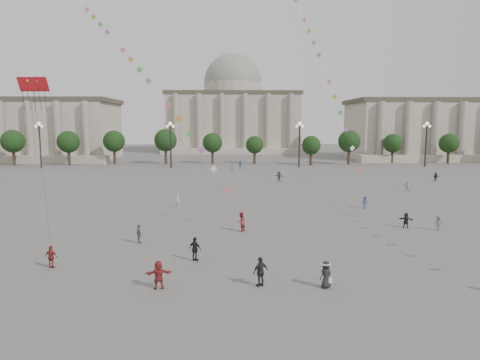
{
  "coord_description": "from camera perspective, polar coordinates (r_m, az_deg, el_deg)",
  "views": [
    {
      "loc": [
        -1.42,
        -29.73,
        10.42
      ],
      "look_at": [
        -0.36,
        12.0,
        4.82
      ],
      "focal_mm": 32.0,
      "sensor_mm": 36.0,
      "label": 1
    }
  ],
  "objects": [
    {
      "name": "person_crowd_4",
      "position": [
        92.44,
        -1.11,
        1.71
      ],
      "size": [
        1.12,
        1.66,
        1.72
      ],
      "primitive_type": "imported",
      "rotation": [
        0.0,
        0.0,
        4.29
      ],
      "color": "beige",
      "rests_on": "ground"
    },
    {
      "name": "person_crowd_6",
      "position": [
        45.92,
        24.95,
        -5.24
      ],
      "size": [
        1.02,
        0.66,
        1.49
      ],
      "primitive_type": "imported",
      "rotation": [
        0.0,
        0.0,
        0.12
      ],
      "color": "#59585D",
      "rests_on": "ground"
    },
    {
      "name": "dragon_kite",
      "position": [
        35.29,
        -25.77,
        10.22
      ],
      "size": [
        2.23,
        1.4,
        12.26
      ],
      "color": "red",
      "rests_on": "ground"
    },
    {
      "name": "person_crowd_10",
      "position": [
        102.22,
        -17.61,
        1.94
      ],
      "size": [
        0.46,
        0.67,
        1.78
      ],
      "primitive_type": "imported",
      "rotation": [
        0.0,
        0.0,
        1.62
      ],
      "color": "silver",
      "rests_on": "ground"
    },
    {
      "name": "tourist_3",
      "position": [
        38.4,
        -13.3,
        -6.98
      ],
      "size": [
        0.89,
        1.08,
        1.72
      ],
      "primitive_type": "imported",
      "rotation": [
        0.0,
        0.0,
        2.12
      ],
      "color": "slate",
      "rests_on": "ground"
    },
    {
      "name": "lamp_post_far_east",
      "position": [
        110.04,
        23.61,
        5.41
      ],
      "size": [
        2.0,
        0.9,
        10.65
      ],
      "color": "#262628",
      "rests_on": "ground"
    },
    {
      "name": "person_crowd_9",
      "position": [
        84.3,
        24.64,
        0.39
      ],
      "size": [
        1.53,
        1.06,
        1.59
      ],
      "primitive_type": "imported",
      "rotation": [
        0.0,
        0.0,
        0.44
      ],
      "color": "black",
      "rests_on": "ground"
    },
    {
      "name": "person_crowd_7",
      "position": [
        69.82,
        21.45,
        -0.76
      ],
      "size": [
        1.64,
        1.15,
        1.71
      ],
      "primitive_type": "imported",
      "rotation": [
        0.0,
        0.0,
        2.69
      ],
      "color": "silver",
      "rests_on": "ground"
    },
    {
      "name": "kite_flyer_1",
      "position": [
        54.51,
        16.32,
        -2.87
      ],
      "size": [
        1.1,
        0.8,
        1.53
      ],
      "primitive_type": "imported",
      "rotation": [
        0.0,
        0.0,
        0.26
      ],
      "color": "navy",
      "rests_on": "ground"
    },
    {
      "name": "tourist_1",
      "position": [
        32.97,
        -6.0,
        -9.14
      ],
      "size": [
        1.15,
        0.96,
        1.84
      ],
      "primitive_type": "imported",
      "rotation": [
        0.0,
        0.0,
        2.57
      ],
      "color": "black",
      "rests_on": "ground"
    },
    {
      "name": "person_crowd_12",
      "position": [
        75.83,
        5.23,
        0.45
      ],
      "size": [
        1.81,
        1.46,
        1.93
      ],
      "primitive_type": "imported",
      "rotation": [
        0.0,
        0.0,
        2.56
      ],
      "color": "#5D5C61",
      "rests_on": "ground"
    },
    {
      "name": "hat_person",
      "position": [
        28.25,
        11.4,
        -12.19
      ],
      "size": [
        1.01,
        0.91,
        1.74
      ],
      "color": "black",
      "rests_on": "ground"
    },
    {
      "name": "tourist_0",
      "position": [
        34.11,
        -23.86,
        -9.35
      ],
      "size": [
        1.04,
        0.6,
        1.66
      ],
      "primitive_type": "imported",
      "rotation": [
        0.0,
        0.0,
        2.93
      ],
      "color": "maroon",
      "rests_on": "ground"
    },
    {
      "name": "tree_row",
      "position": [
        107.85,
        -0.7,
        4.97
      ],
      "size": [
        137.12,
        5.12,
        8.0
      ],
      "color": "#322619",
      "rests_on": "ground"
    },
    {
      "name": "ground",
      "position": [
        31.53,
        1.23,
        -11.65
      ],
      "size": [
        360.0,
        360.0,
        0.0
      ],
      "primitive_type": "plane",
      "color": "#5B5856",
      "rests_on": "ground"
    },
    {
      "name": "lamp_post_mid_east",
      "position": [
        101.11,
        7.93,
        5.83
      ],
      "size": [
        2.0,
        0.9,
        10.65
      ],
      "color": "#262628",
      "rests_on": "ground"
    },
    {
      "name": "hall_central",
      "position": [
        159.0,
        -0.96,
        9.02
      ],
      "size": [
        48.3,
        34.3,
        35.5
      ],
      "color": "#ACA290",
      "rests_on": "ground"
    },
    {
      "name": "lamp_post_mid_west",
      "position": [
        100.69,
        -9.25,
        5.8
      ],
      "size": [
        2.0,
        0.9,
        10.65
      ],
      "color": "#262628",
      "rests_on": "ground"
    },
    {
      "name": "lamp_post_far_west",
      "position": [
        108.88,
        -25.17,
        5.31
      ],
      "size": [
        2.0,
        0.9,
        10.65
      ],
      "color": "#262628",
      "rests_on": "ground"
    },
    {
      "name": "person_crowd_0",
      "position": [
        98.22,
        0.02,
        2.1
      ],
      "size": [
        1.17,
        0.94,
        1.86
      ],
      "primitive_type": "imported",
      "rotation": [
        0.0,
        0.0,
        0.53
      ],
      "color": "#395A81",
      "rests_on": "ground"
    },
    {
      "name": "tourist_4",
      "position": [
        27.97,
        2.77,
        -12.11
      ],
      "size": [
        1.21,
        1.01,
        1.94
      ],
      "primitive_type": "imported",
      "rotation": [
        0.0,
        0.0,
        3.7
      ],
      "color": "#232228",
      "rests_on": "ground"
    },
    {
      "name": "person_crowd_13",
      "position": [
        53.71,
        -8.26,
        -2.75
      ],
      "size": [
        0.69,
        0.67,
        1.61
      ],
      "primitive_type": "imported",
      "rotation": [
        0.0,
        0.0,
        2.43
      ],
      "color": "beige",
      "rests_on": "ground"
    },
    {
      "name": "kite_flyer_0",
      "position": [
        41.35,
        0.14,
        -5.59
      ],
      "size": [
        1.11,
        1.17,
        1.9
      ],
      "primitive_type": "imported",
      "rotation": [
        0.0,
        0.0,
        4.12
      ],
      "color": "maroon",
      "rests_on": "ground"
    },
    {
      "name": "tourist_2",
      "position": [
        28.04,
        -10.79,
        -12.31
      ],
      "size": [
        1.76,
        0.83,
        1.83
      ],
      "primitive_type": "imported",
      "rotation": [
        0.0,
        0.0,
        3.32
      ],
      "color": "maroon",
      "rests_on": "ground"
    },
    {
      "name": "kite_train_west",
      "position": [
        65.23,
        -18.07,
        18.56
      ],
      "size": [
        35.66,
        39.84,
        67.32
      ],
      "color": "#3F3F3F",
      "rests_on": "ground"
    },
    {
      "name": "person_crowd_3",
      "position": [
        45.88,
        21.26,
        -5.02
      ],
      "size": [
        1.49,
        1.05,
        1.55
      ],
      "primitive_type": "imported",
      "rotation": [
        0.0,
        0.0,
        2.68
      ],
      "color": "black",
      "rests_on": "ground"
    }
  ]
}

